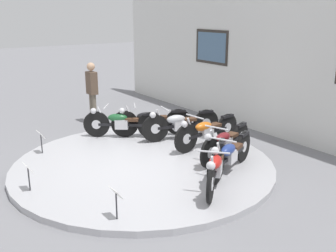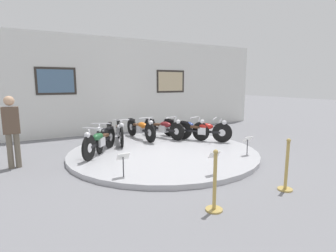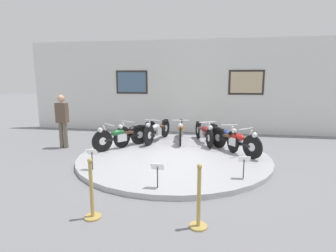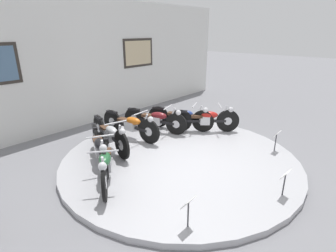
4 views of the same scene
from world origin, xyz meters
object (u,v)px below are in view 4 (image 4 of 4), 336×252
motorcycle_orange (131,124)px  motorcycle_blue (182,117)px  motorcycle_red (206,119)px  motorcycle_green (106,162)px  motorcycle_black (99,147)px  motorcycle_silver (110,134)px  info_placard_front_centre (285,177)px  info_placard_front_left (188,206)px  info_placard_front_right (276,137)px  motorcycle_maroon (156,119)px

motorcycle_orange → motorcycle_blue: motorcycle_orange is taller
motorcycle_red → motorcycle_green: bearing=-180.0°
motorcycle_black → motorcycle_silver: motorcycle_silver is taller
motorcycle_silver → info_placard_front_centre: motorcycle_silver is taller
info_placard_front_left → info_placard_front_right: 3.51m
motorcycle_silver → motorcycle_maroon: (1.61, -0.00, -0.02)m
info_placard_front_left → motorcycle_black: bearing=83.0°
motorcycle_silver → motorcycle_maroon: size_ratio=1.05×
motorcycle_green → motorcycle_black: (0.31, 0.64, 0.01)m
motorcycle_blue → motorcycle_black: bearing=179.9°
motorcycle_black → motorcycle_orange: (1.43, 0.61, -0.01)m
motorcycle_silver → motorcycle_blue: size_ratio=1.07×
motorcycle_green → motorcycle_maroon: motorcycle_green is taller
motorcycle_silver → motorcycle_orange: motorcycle_silver is taller
info_placard_front_right → motorcycle_blue: bearing=97.0°
motorcycle_black → info_placard_front_centre: motorcycle_black is taller
motorcycle_orange → info_placard_front_right: bearing=-61.8°
motorcycle_orange → info_placard_front_right: size_ratio=3.92×
motorcycle_blue → motorcycle_red: bearing=-63.9°
motorcycle_orange → motorcycle_maroon: bearing=-11.6°
motorcycle_black → motorcycle_blue: motorcycle_black is taller
motorcycle_green → motorcycle_silver: bearing=49.4°
motorcycle_black → motorcycle_red: bearing=-11.4°
motorcycle_black → motorcycle_silver: (0.63, 0.45, 0.00)m
motorcycle_black → motorcycle_green: bearing=-115.8°
motorcycle_green → info_placard_front_centre: 3.29m
motorcycle_green → info_placard_front_centre: (1.74, -2.79, -0.02)m
motorcycle_red → info_placard_front_left: size_ratio=3.04×
motorcycle_orange → info_placard_front_right: 3.70m
motorcycle_black → info_placard_front_left: (-0.32, -2.64, -0.03)m
motorcycle_black → motorcycle_silver: size_ratio=0.92×
motorcycle_silver → motorcycle_blue: motorcycle_silver is taller
motorcycle_green → motorcycle_red: (3.48, 0.00, -0.00)m
motorcycle_blue → info_placard_front_left: 4.13m
motorcycle_green → motorcycle_red: 3.48m
motorcycle_black → motorcycle_maroon: size_ratio=0.96×
motorcycle_green → motorcycle_maroon: size_ratio=0.84×
motorcycle_blue → info_placard_front_right: 2.66m
motorcycle_silver → info_placard_front_left: bearing=-107.1°
motorcycle_maroon → motorcycle_green: bearing=-156.8°
motorcycle_silver → info_placard_front_right: size_ratio=3.88×
motorcycle_blue → info_placard_front_right: (0.33, -2.64, -0.02)m
motorcycle_black → info_placard_front_right: 4.14m
motorcycle_silver → motorcycle_maroon: bearing=-0.1°
info_placard_front_centre → info_placard_front_right: size_ratio=1.00×
motorcycle_red → info_placard_front_centre: 3.29m
motorcycle_silver → motorcycle_orange: size_ratio=0.99×
motorcycle_black → motorcycle_maroon: bearing=11.4°
motorcycle_silver → info_placard_front_right: motorcycle_silver is taller
motorcycle_maroon → motorcycle_red: bearing=-49.4°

